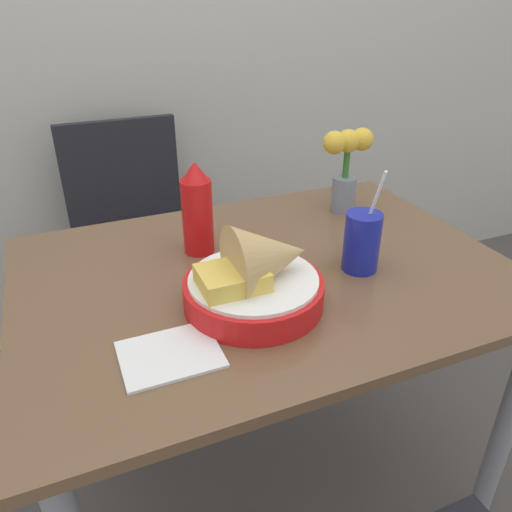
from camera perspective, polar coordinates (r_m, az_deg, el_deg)
The scene contains 8 objects.
ground_plane at distance 1.61m, azimuth 0.89°, elevation -24.70°, with size 12.00×12.00×0.00m, color #4C4742.
dining_table at distance 1.17m, azimuth 1.12°, elevation -6.10°, with size 1.08×0.78×0.74m.
chair_far_window at distance 1.82m, azimuth -13.98°, elevation 2.99°, with size 0.40×0.40×0.90m.
food_basket at distance 0.97m, azimuth 0.32°, elevation -2.41°, with size 0.28×0.28×0.18m.
ketchup_bottle at distance 1.15m, azimuth -6.75°, elevation 5.30°, with size 0.07×0.07×0.22m.
drink_cup at distance 1.11m, azimuth 11.99°, elevation 1.40°, with size 0.08×0.08×0.24m.
flower_vase at distance 1.38m, azimuth 10.29°, elevation 10.47°, with size 0.14×0.07×0.23m.
napkin at distance 0.88m, azimuth -9.79°, elevation -11.02°, with size 0.17×0.13×0.01m.
Camera 1 is at (-0.39, -0.88, 1.30)m, focal length 35.00 mm.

